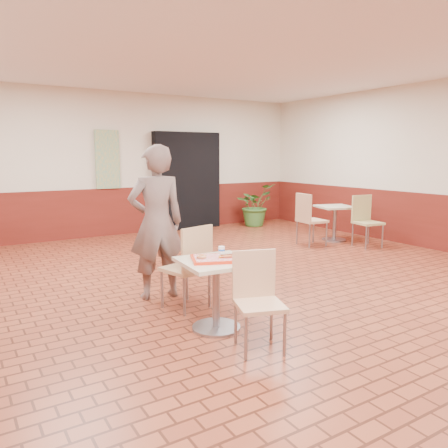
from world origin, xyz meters
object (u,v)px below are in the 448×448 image
paper_cup (222,250)px  chair_second_left (308,217)px  chair_main_front (257,295)px  chair_main_back (190,263)px  long_john_donut (226,256)px  main_table (216,283)px  second_table (335,217)px  serving_tray (216,259)px  potted_plant (255,205)px  ring_donut (202,257)px  chair_second_front (365,218)px  customer (156,223)px

paper_cup → chair_second_left: (3.40, 2.44, -0.22)m
chair_main_front → chair_second_left: bearing=60.6°
chair_main_back → long_john_donut: bearing=77.7°
chair_second_left → paper_cup: bearing=130.9°
paper_cup → chair_main_back: bearing=97.2°
chair_main_back → chair_second_left: (3.47, 1.89, 0.02)m
main_table → paper_cup: bearing=35.0°
main_table → chair_second_left: (3.51, 2.51, 0.08)m
long_john_donut → second_table: (4.23, 2.68, -0.28)m
main_table → second_table: 5.04m
main_table → second_table: (4.31, 2.61, -0.00)m
chair_main_front → long_john_donut: chair_main_front is taller
serving_tray → paper_cup: bearing=35.0°
potted_plant → chair_second_left: bearing=-101.6°
long_john_donut → chair_second_left: (3.44, 2.58, -0.20)m
ring_donut → chair_second_left: chair_second_left is taller
chair_main_front → chair_second_left: (3.40, 3.05, 0.07)m
main_table → chair_main_back: 0.63m
serving_tray → second_table: (4.31, 2.61, -0.25)m
ring_donut → chair_second_front: 4.91m
chair_main_back → ring_donut: bearing=58.2°
chair_second_left → chair_second_front: chair_second_left is taller
ring_donut → potted_plant: bearing=49.7°
chair_main_front → paper_cup: chair_main_front is taller
serving_tray → potted_plant: 6.35m
second_table → customer: bearing=-162.3°
customer → serving_tray: (0.10, -1.21, -0.20)m
potted_plant → second_table: bearing=-82.6°
customer → serving_tray: 1.23m
main_table → serving_tray: 0.24m
chair_main_front → customer: bearing=115.5°
chair_main_back → second_table: bearing=-170.0°
chair_second_front → main_table: bearing=-147.1°
customer → chair_second_front: bearing=-163.4°
potted_plant → long_john_donut: bearing=-128.2°
customer → serving_tray: size_ratio=3.91×
chair_main_back → main_table: bearing=71.3°
serving_tray → ring_donut: ring_donut is taller
main_table → serving_tray: bearing=-90.0°
customer → paper_cup: (0.21, -1.13, -0.14)m
chair_main_back → chair_second_left: size_ratio=0.96×
customer → chair_main_front: bearing=104.3°
serving_tray → paper_cup: paper_cup is taller
long_john_donut → paper_cup: size_ratio=1.91×
main_table → serving_tray: size_ratio=1.50×
ring_donut → paper_cup: (0.25, 0.04, 0.03)m
main_table → chair_second_front: chair_second_front is taller
serving_tray → chair_second_left: bearing=35.6°
paper_cup → potted_plant: size_ratio=0.08×
chair_main_back → chair_second_left: 3.95m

